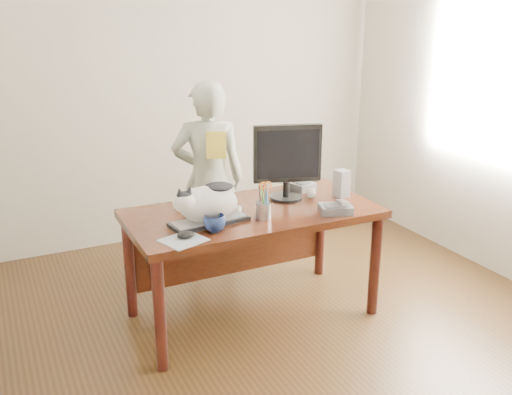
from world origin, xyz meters
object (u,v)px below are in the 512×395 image
object	(u,v)px
pen_cup	(264,208)
book_stack	(200,197)
mouse	(186,235)
phone	(336,208)
cat	(207,203)
monitor	(287,158)
calculator	(300,185)
speaker	(342,183)
desk	(248,228)
person	(209,179)
coffee_mug	(215,223)
keyboard	(209,221)
baseball	(311,193)

from	to	relation	value
pen_cup	book_stack	xyz separation A→B (m)	(-0.24, 0.47, -0.03)
mouse	phone	size ratio (longest dim) A/B	0.50
cat	book_stack	xyz separation A→B (m)	(0.11, 0.40, -0.10)
monitor	calculator	bearing A→B (deg)	56.79
mouse	speaker	distance (m)	1.24
desk	book_stack	bearing A→B (deg)	137.79
calculator	person	world-z (taller)	person
monitor	speaker	xyz separation A→B (m)	(0.37, -0.11, -0.20)
pen_cup	person	bearing A→B (deg)	89.66
phone	calculator	bearing A→B (deg)	105.90
coffee_mug	speaker	xyz separation A→B (m)	(1.02, 0.22, 0.04)
desk	person	world-z (taller)	person
keyboard	speaker	distance (m)	1.01
mouse	calculator	size ratio (longest dim) A/B	0.52
cat	phone	bearing A→B (deg)	-18.71
desk	speaker	world-z (taller)	speaker
desk	coffee_mug	distance (m)	0.51
keyboard	baseball	world-z (taller)	baseball
keyboard	mouse	world-z (taller)	mouse
keyboard	mouse	distance (m)	0.27
phone	person	bearing A→B (deg)	133.73
coffee_mug	speaker	bearing A→B (deg)	12.19
monitor	person	size ratio (longest dim) A/B	0.34
desk	monitor	world-z (taller)	monitor
desk	baseball	size ratio (longest dim) A/B	22.60
book_stack	coffee_mug	bearing A→B (deg)	-104.66
monitor	book_stack	xyz separation A→B (m)	(-0.54, 0.21, -0.25)
keyboard	monitor	world-z (taller)	monitor
monitor	calculator	xyz separation A→B (m)	(0.20, 0.16, -0.26)
keyboard	coffee_mug	size ratio (longest dim) A/B	3.94
monitor	baseball	size ratio (longest dim) A/B	7.22
keyboard	calculator	distance (m)	0.91
baseball	phone	bearing A→B (deg)	-90.85
mouse	baseball	size ratio (longest dim) A/B	1.66
coffee_mug	phone	distance (m)	0.81
monitor	baseball	xyz separation A→B (m)	(0.16, -0.05, -0.25)
speaker	keyboard	bearing A→B (deg)	179.71
baseball	coffee_mug	bearing A→B (deg)	-161.25
coffee_mug	keyboard	bearing A→B (deg)	82.24
monitor	baseball	bearing A→B (deg)	-0.41
pen_cup	calculator	xyz separation A→B (m)	(0.50, 0.42, -0.04)
desk	mouse	distance (m)	0.67
speaker	monitor	bearing A→B (deg)	158.59
phone	baseball	world-z (taller)	phone
cat	person	bearing A→B (deg)	61.34
monitor	mouse	world-z (taller)	monitor
desk	person	bearing A→B (deg)	90.03
cat	person	size ratio (longest dim) A/B	0.31
cat	person	xyz separation A→B (m)	(0.35, 0.88, -0.14)
desk	mouse	xyz separation A→B (m)	(-0.54, -0.35, 0.17)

